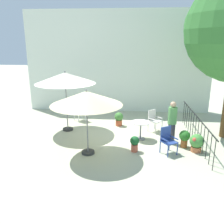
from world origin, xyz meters
name	(u,v)px	position (x,y,z in m)	size (l,w,h in m)	color
ground_plane	(111,138)	(0.00, 0.00, 0.00)	(60.00, 60.00, 0.00)	#B4B496
villa_facade	(118,62)	(0.00, 4.09, 2.63)	(9.75, 0.30, 5.27)	silver
terrace_railing	(196,124)	(3.21, 0.00, 0.68)	(0.03, 4.76, 1.01)	black
patio_umbrella_0	(86,98)	(-0.66, -1.38, 1.93)	(2.34, 2.34, 2.23)	#2D2D2D
patio_umbrella_1	(65,78)	(-1.93, 0.77, 2.24)	(2.48, 2.48, 2.54)	#2D2D2D
cafe_table_0	(141,127)	(1.15, 0.03, 0.49)	(0.73, 0.73, 0.71)	silver
patio_chair_0	(154,119)	(1.74, 0.96, 0.54)	(0.63, 0.63, 0.91)	white
patio_chair_1	(168,139)	(2.03, -1.11, 0.52)	(0.61, 0.61, 0.92)	#2B4590
patio_chair_2	(80,111)	(-1.65, 2.06, 0.51)	(0.60, 0.60, 0.86)	white
potted_plant_0	(119,118)	(0.22, 1.53, 0.34)	(0.39, 0.39, 0.62)	#B14C2E
potted_plant_1	(185,137)	(2.70, -0.59, 0.38)	(0.39, 0.39, 0.64)	#935529
potted_plant_2	(197,142)	(3.05, -0.92, 0.34)	(0.48, 0.48, 0.63)	#C06C41
potted_plant_3	(135,143)	(0.92, -1.09, 0.31)	(0.32, 0.32, 0.56)	#BA5941
standing_person	(172,122)	(2.28, -0.28, 0.83)	(0.40, 0.40, 1.61)	#33333D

